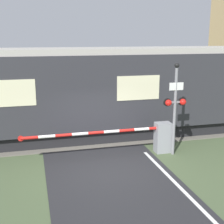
% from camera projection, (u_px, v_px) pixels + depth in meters
% --- Properties ---
extents(ground_plane, '(80.00, 80.00, 0.00)m').
position_uv_depth(ground_plane, '(106.00, 168.00, 10.90)').
color(ground_plane, '#475638').
extents(track_bed, '(36.00, 3.20, 0.13)m').
position_uv_depth(track_bed, '(88.00, 137.00, 14.20)').
color(track_bed, '#666056').
rests_on(track_bed, ground_plane).
extents(train, '(18.29, 2.76, 3.98)m').
position_uv_depth(train, '(128.00, 91.00, 14.19)').
color(train, black).
rests_on(train, ground_plane).
extents(crossing_barrier, '(5.75, 0.44, 1.20)m').
position_uv_depth(crossing_barrier, '(152.00, 137.00, 12.12)').
color(crossing_barrier, gray).
rests_on(crossing_barrier, ground_plane).
extents(signal_post, '(0.89, 0.26, 3.53)m').
position_uv_depth(signal_post, '(175.00, 104.00, 11.67)').
color(signal_post, gray).
rests_on(signal_post, ground_plane).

